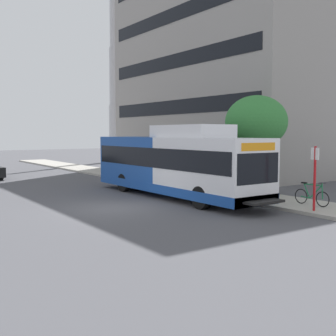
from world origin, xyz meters
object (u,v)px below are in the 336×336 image
Objects in this scene: bicycle_parked at (312,196)px; street_tree_near_stop at (256,122)px; transit_bus at (174,164)px; bus_stop_sign_pole at (315,173)px.

street_tree_near_stop is at bearing 77.63° from bicycle_parked.
street_tree_near_stop is (3.85, -1.92, 2.13)m from transit_bus.
bicycle_parked is at bearing -102.37° from street_tree_near_stop.
bus_stop_sign_pole is 1.48× the size of bicycle_parked.
transit_bus is 4.71× the size of bus_stop_sign_pole.
street_tree_near_stop is at bearing 68.89° from bus_stop_sign_pole.
bus_stop_sign_pole is 1.74m from bicycle_parked.
transit_bus is at bearing 105.17° from bus_stop_sign_pole.
street_tree_near_stop reaches higher than bicycle_parked.
street_tree_near_stop is (1.96, 5.06, 2.18)m from bus_stop_sign_pole.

